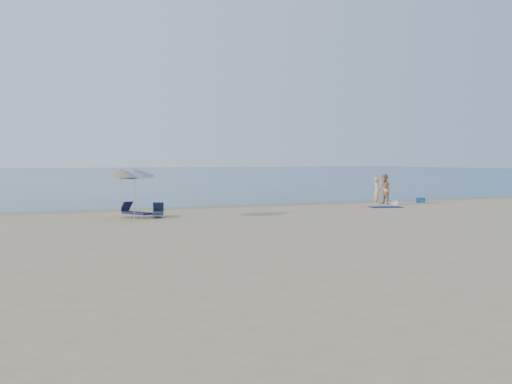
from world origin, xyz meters
TOP-DOWN VIEW (x-y plane):
  - sea at (0.00, 100.00)m, footprint 240.00×160.00m
  - wet_sand_strip at (0.00, 19.40)m, footprint 240.00×1.60m
  - person_left at (4.45, 16.63)m, footprint 0.59×0.71m
  - person_right at (5.57, 17.41)m, footprint 0.76×0.94m
  - beach_towel at (4.12, 15.31)m, footprint 2.01×1.44m
  - white_bag at (5.61, 16.51)m, footprint 0.38×0.36m
  - blue_cooler at (8.28, 17.42)m, footprint 0.53×0.44m
  - umbrella_near at (-10.51, 14.16)m, footprint 2.09×2.11m
  - umbrella_far at (-11.12, 14.01)m, footprint 2.10×2.11m
  - lounger_left at (-10.25, 14.91)m, footprint 1.25×1.72m
  - lounger_right at (-9.20, 14.71)m, footprint 0.92×1.60m

SIDE VIEW (x-z plane):
  - wet_sand_strip at x=0.00m, z-range 0.00..0.00m
  - sea at x=0.00m, z-range 0.00..0.01m
  - beach_towel at x=4.12m, z-range 0.00..0.03m
  - white_bag at x=5.61m, z-range 0.00..0.27m
  - blue_cooler at x=8.28m, z-range 0.00..0.33m
  - lounger_right at x=-9.20m, z-range -0.09..0.58m
  - lounger_left at x=-10.25m, z-range -0.10..0.63m
  - person_left at x=4.45m, z-range 0.00..1.68m
  - person_right at x=5.57m, z-range 0.00..1.83m
  - umbrella_far at x=-11.12m, z-range 0.92..3.31m
  - umbrella_near at x=-10.51m, z-range 0.90..3.38m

